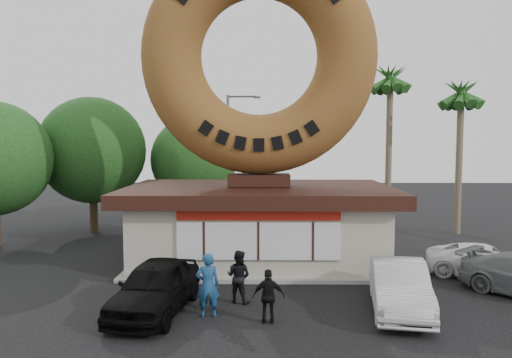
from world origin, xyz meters
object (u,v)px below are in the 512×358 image
object	(u,v)px
street_lamp	(230,152)
car_black	(155,287)
person_left	(208,285)
donut_shop	(259,221)
person_center	(239,276)
car_silver	(399,287)
car_white	(486,261)
person_right	(269,296)
giant_donut	(259,57)

from	to	relation	value
street_lamp	car_black	xyz separation A→B (m)	(-1.26, -16.28, -3.69)
person_left	car_black	size ratio (longest dim) A/B	0.41
donut_shop	person_center	distance (m)	5.41
car_silver	street_lamp	bearing A→B (deg)	120.25
person_center	car_white	xyz separation A→B (m)	(9.39, 3.19, -0.25)
car_silver	car_white	bearing A→B (deg)	50.80
donut_shop	street_lamp	bearing A→B (deg)	100.50
car_silver	car_white	xyz separation A→B (m)	(4.40, 3.92, -0.15)
street_lamp	car_white	world-z (taller)	street_lamp
person_left	car_white	xyz separation A→B (m)	(10.24, 4.53, -0.36)
street_lamp	car_silver	bearing A→B (deg)	-68.79
person_right	car_silver	world-z (taller)	person_right
donut_shop	street_lamp	distance (m)	10.54
street_lamp	person_left	distance (m)	17.02
donut_shop	car_black	bearing A→B (deg)	-116.49
giant_donut	person_left	xyz separation A→B (m)	(-1.47, -6.65, -7.75)
car_silver	car_black	bearing A→B (deg)	-169.14
donut_shop	person_left	bearing A→B (deg)	-102.53
person_right	person_center	bearing A→B (deg)	-63.50
donut_shop	person_center	size ratio (longest dim) A/B	6.54
car_silver	car_white	size ratio (longest dim) A/B	1.05
car_white	person_center	bearing A→B (deg)	127.59
giant_donut	person_left	bearing A→B (deg)	-102.50
street_lamp	person_right	xyz separation A→B (m)	(2.18, -17.15, -3.69)
car_black	street_lamp	bearing A→B (deg)	93.58
car_silver	person_right	bearing A→B (deg)	-155.53
person_right	car_white	xyz separation A→B (m)	(8.44, 5.04, -0.18)
person_center	person_right	size ratio (longest dim) A/B	1.08
giant_donut	street_lamp	size ratio (longest dim) A/B	1.23
donut_shop	person_right	xyz separation A→B (m)	(0.33, -7.14, -0.98)
donut_shop	street_lamp	xyz separation A→B (m)	(-1.86, 10.02, 2.72)
giant_donut	person_center	world-z (taller)	giant_donut
person_left	car_silver	bearing A→B (deg)	178.06
person_left	car_white	distance (m)	11.20
person_right	person_left	bearing A→B (deg)	-16.54
person_right	car_black	size ratio (longest dim) A/B	0.34
giant_donut	car_black	size ratio (longest dim) A/B	2.11
street_lamp	donut_shop	bearing A→B (deg)	-79.50
donut_shop	giant_donut	size ratio (longest dim) A/B	1.14
person_left	car_silver	size ratio (longest dim) A/B	0.42
donut_shop	street_lamp	size ratio (longest dim) A/B	1.40
giant_donut	car_white	distance (m)	12.13
giant_donut	person_left	world-z (taller)	giant_donut
street_lamp	giant_donut	bearing A→B (deg)	-79.49
person_right	car_silver	bearing A→B (deg)	-165.36
giant_donut	person_center	size ratio (longest dim) A/B	5.74
street_lamp	car_silver	world-z (taller)	street_lamp
donut_shop	person_left	size ratio (longest dim) A/B	5.81
person_center	person_right	bearing A→B (deg)	141.08
car_black	person_left	bearing A→B (deg)	-4.60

